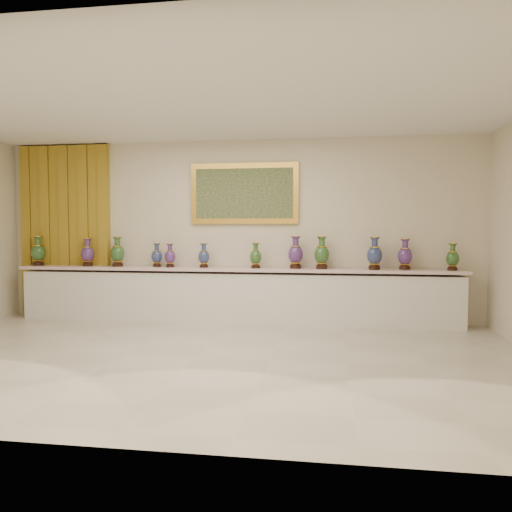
% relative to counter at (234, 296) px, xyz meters
% --- Properties ---
extents(ground, '(8.00, 8.00, 0.00)m').
position_rel_counter_xyz_m(ground, '(0.00, -2.27, -0.44)').
color(ground, beige).
rests_on(ground, ground).
extents(room, '(8.00, 8.00, 8.00)m').
position_rel_counter_xyz_m(room, '(-2.52, 0.17, 1.16)').
color(room, beige).
rests_on(room, ground).
extents(counter, '(7.28, 0.48, 0.90)m').
position_rel_counter_xyz_m(counter, '(0.00, 0.00, 0.00)').
color(counter, white).
rests_on(counter, ground).
extents(vase_0, '(0.24, 0.24, 0.51)m').
position_rel_counter_xyz_m(vase_0, '(-3.45, -0.01, 0.69)').
color(vase_0, black).
rests_on(vase_0, counter).
extents(vase_1, '(0.27, 0.27, 0.48)m').
position_rel_counter_xyz_m(vase_1, '(-2.54, 0.00, 0.68)').
color(vase_1, black).
rests_on(vase_1, counter).
extents(vase_2, '(0.24, 0.24, 0.50)m').
position_rel_counter_xyz_m(vase_2, '(-2.00, -0.00, 0.69)').
color(vase_2, black).
rests_on(vase_2, counter).
extents(vase_3, '(0.22, 0.22, 0.40)m').
position_rel_counter_xyz_m(vase_3, '(-1.31, 0.01, 0.64)').
color(vase_3, black).
rests_on(vase_3, counter).
extents(vase_4, '(0.19, 0.19, 0.39)m').
position_rel_counter_xyz_m(vase_4, '(-1.06, -0.04, 0.64)').
color(vase_4, black).
rests_on(vase_4, counter).
extents(vase_5, '(0.20, 0.20, 0.40)m').
position_rel_counter_xyz_m(vase_5, '(-0.49, -0.04, 0.64)').
color(vase_5, black).
rests_on(vase_5, counter).
extents(vase_6, '(0.19, 0.19, 0.41)m').
position_rel_counter_xyz_m(vase_6, '(0.37, -0.03, 0.65)').
color(vase_6, black).
rests_on(vase_6, counter).
extents(vase_7, '(0.31, 0.31, 0.52)m').
position_rel_counter_xyz_m(vase_7, '(1.01, 0.00, 0.70)').
color(vase_7, black).
rests_on(vase_7, counter).
extents(vase_8, '(0.26, 0.26, 0.51)m').
position_rel_counter_xyz_m(vase_8, '(1.43, -0.01, 0.69)').
color(vase_8, black).
rests_on(vase_8, counter).
extents(vase_9, '(0.26, 0.26, 0.51)m').
position_rel_counter_xyz_m(vase_9, '(2.24, -0.05, 0.69)').
color(vase_9, black).
rests_on(vase_9, counter).
extents(vase_10, '(0.24, 0.24, 0.48)m').
position_rel_counter_xyz_m(vase_10, '(2.71, 0.01, 0.68)').
color(vase_10, black).
rests_on(vase_10, counter).
extents(vase_11, '(0.24, 0.24, 0.42)m').
position_rel_counter_xyz_m(vase_11, '(3.41, -0.02, 0.65)').
color(vase_11, black).
rests_on(vase_11, counter).
extents(label_card, '(0.10, 0.06, 0.00)m').
position_rel_counter_xyz_m(label_card, '(-1.33, -0.14, 0.47)').
color(label_card, white).
rests_on(label_card, counter).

